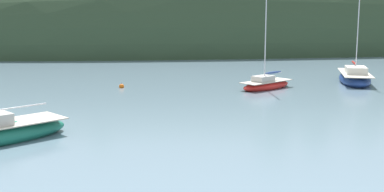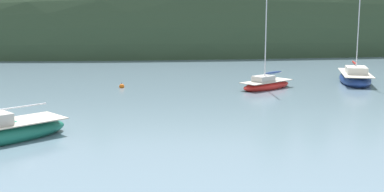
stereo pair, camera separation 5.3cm
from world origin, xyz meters
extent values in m
ellipsoid|color=#2D422B|center=(25.00, 72.02, 0.00)|extent=(150.00, 36.00, 30.33)
ellipsoid|color=navy|center=(17.14, 31.14, 0.34)|extent=(5.36, 8.23, 1.25)
cube|color=beige|center=(17.14, 31.14, 0.90)|extent=(4.93, 7.57, 0.06)
cube|color=silver|center=(16.91, 30.56, 1.22)|extent=(2.53, 2.96, 0.64)
cylinder|color=silver|center=(16.99, 30.78, 5.04)|extent=(0.09, 0.09, 8.26)
cylinder|color=silver|center=(17.60, 32.30, 1.66)|extent=(1.28, 3.07, 0.07)
ellipsoid|color=maroon|center=(17.60, 32.30, 1.71)|extent=(1.35, 2.99, 0.20)
cylinder|color=silver|center=(-9.85, 16.01, 1.60)|extent=(2.63, 1.79, 0.07)
ellipsoid|color=red|center=(8.11, 29.32, 0.24)|extent=(5.55, 4.35, 0.86)
cube|color=beige|center=(8.11, 29.32, 0.62)|extent=(5.11, 4.00, 0.06)
cube|color=beige|center=(7.74, 29.09, 0.87)|extent=(2.09, 1.91, 0.50)
cylinder|color=silver|center=(7.88, 29.18, 4.04)|extent=(0.09, 0.09, 6.83)
cylinder|color=silver|center=(8.85, 29.76, 1.25)|extent=(1.97, 1.23, 0.07)
ellipsoid|color=#2D4784|center=(8.85, 29.76, 1.30)|extent=(1.96, 1.29, 0.20)
sphere|color=orange|center=(-3.87, 32.01, 0.12)|extent=(0.44, 0.44, 0.44)
cylinder|color=black|center=(-3.87, 32.01, 0.39)|extent=(0.04, 0.04, 0.10)
camera|label=1|loc=(-5.68, -10.41, 6.52)|focal=46.77mm
camera|label=2|loc=(-5.62, -10.42, 6.52)|focal=46.77mm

